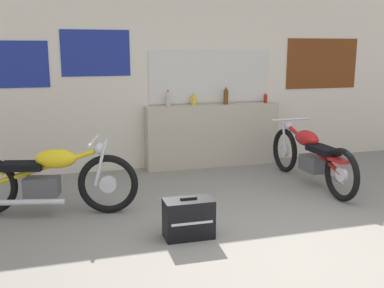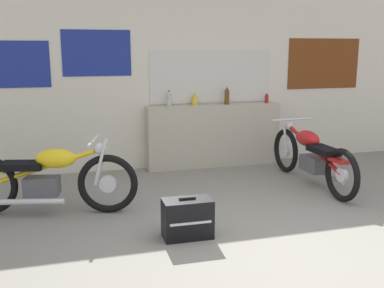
% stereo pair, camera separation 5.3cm
% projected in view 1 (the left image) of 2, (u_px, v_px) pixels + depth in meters
% --- Properties ---
extents(ground_plane, '(24.00, 24.00, 0.00)m').
position_uv_depth(ground_plane, '(290.00, 254.00, 4.15)').
color(ground_plane, gray).
extents(wall_back, '(10.00, 0.07, 2.80)m').
position_uv_depth(wall_back, '(189.00, 78.00, 7.09)').
color(wall_back, beige).
rests_on(wall_back, ground_plane).
extents(sill_counter, '(2.16, 0.28, 0.99)m').
position_uv_depth(sill_counter, '(213.00, 136.00, 7.21)').
color(sill_counter, '#B7AD99').
rests_on(sill_counter, ground_plane).
extents(bottle_leftmost, '(0.07, 0.07, 0.24)m').
position_uv_depth(bottle_leftmost, '(168.00, 99.00, 6.92)').
color(bottle_leftmost, '#B7B2A8').
rests_on(bottle_leftmost, sill_counter).
extents(bottle_left_center, '(0.09, 0.09, 0.19)m').
position_uv_depth(bottle_left_center, '(194.00, 100.00, 7.05)').
color(bottle_left_center, gold).
rests_on(bottle_left_center, sill_counter).
extents(bottle_center, '(0.08, 0.08, 0.31)m').
position_uv_depth(bottle_center, '(226.00, 96.00, 7.13)').
color(bottle_center, '#5B3814').
rests_on(bottle_center, sill_counter).
extents(bottle_right_center, '(0.06, 0.06, 0.18)m').
position_uv_depth(bottle_right_center, '(265.00, 98.00, 7.33)').
color(bottle_right_center, maroon).
rests_on(bottle_right_center, sill_counter).
extents(motorcycle_yellow, '(2.01, 0.72, 0.88)m').
position_uv_depth(motorcycle_yellow, '(47.00, 178.00, 5.08)').
color(motorcycle_yellow, black).
rests_on(motorcycle_yellow, ground_plane).
extents(motorcycle_red, '(0.64, 2.09, 0.85)m').
position_uv_depth(motorcycle_red, '(311.00, 155.00, 6.21)').
color(motorcycle_red, black).
rests_on(motorcycle_red, ground_plane).
extents(hard_case_black, '(0.50, 0.29, 0.42)m').
position_uv_depth(hard_case_black, '(189.00, 218.00, 4.49)').
color(hard_case_black, black).
rests_on(hard_case_black, ground_plane).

